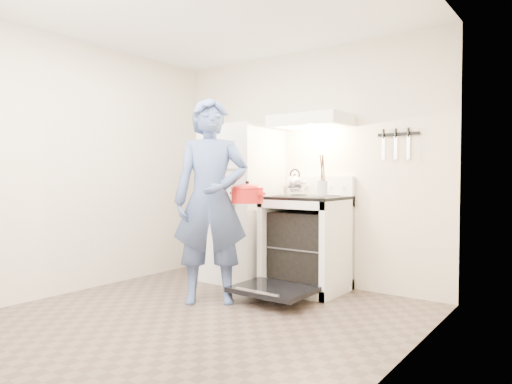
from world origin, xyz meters
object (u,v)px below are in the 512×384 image
(stove_body, at_px, (306,245))
(dutch_oven, at_px, (247,196))
(refrigerator, at_px, (242,203))
(person, at_px, (211,201))
(tea_kettle, at_px, (295,182))

(stove_body, xyz_separation_m, dutch_oven, (-0.24, -0.66, 0.51))
(refrigerator, bearing_deg, stove_body, 1.77)
(person, bearing_deg, dutch_oven, 5.66)
(refrigerator, bearing_deg, dutch_oven, -48.27)
(tea_kettle, bearing_deg, refrigerator, -168.06)
(stove_body, distance_m, dutch_oven, 0.87)
(dutch_oven, bearing_deg, stove_body, 69.62)
(refrigerator, distance_m, dutch_oven, 0.86)
(tea_kettle, xyz_separation_m, dutch_oven, (-0.04, -0.76, -0.12))
(refrigerator, bearing_deg, tea_kettle, 11.94)
(stove_body, relative_size, dutch_oven, 2.50)
(tea_kettle, relative_size, person, 0.15)
(refrigerator, relative_size, person, 0.92)
(stove_body, relative_size, person, 0.50)
(refrigerator, bearing_deg, person, -69.25)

